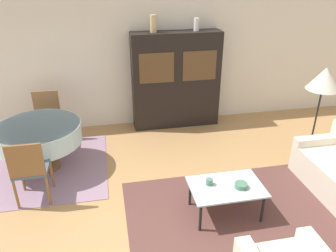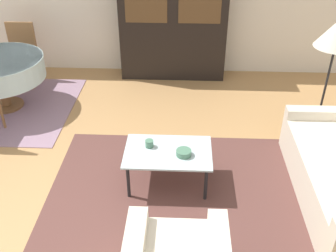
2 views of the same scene
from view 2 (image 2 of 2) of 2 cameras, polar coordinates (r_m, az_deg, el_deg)
ground_plane at (r=4.09m, az=-11.89°, el=-13.28°), size 14.00×14.00×0.00m
area_rug at (r=4.35m, az=1.64°, el=-8.88°), size 2.80×1.95×0.01m
dining_rug at (r=6.26m, az=-22.74°, el=2.47°), size 2.02×1.93×0.01m
coffee_table at (r=4.17m, az=-0.00°, el=-4.16°), size 0.92×0.61×0.42m
display_cabinet at (r=6.42m, az=0.76°, el=14.89°), size 1.69×0.40×1.85m
dining_chair_far at (r=6.76m, az=-20.59°, el=10.36°), size 0.44×0.44×0.95m
cup at (r=4.20m, az=-2.72°, el=-2.56°), size 0.09×0.09×0.08m
bowl at (r=4.08m, az=2.30°, el=-3.91°), size 0.16×0.16×0.06m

